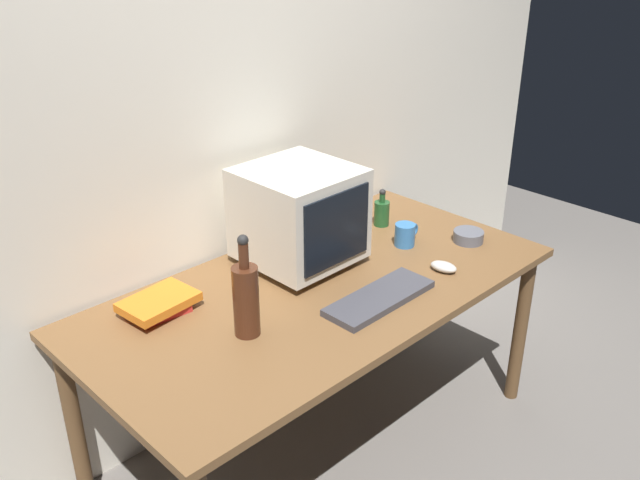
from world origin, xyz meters
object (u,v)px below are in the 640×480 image
(keyboard, at_px, (379,298))
(bottle_tall, at_px, (246,298))
(mug, at_px, (406,235))
(computer_mouse, at_px, (444,267))
(bottle_short, at_px, (382,212))
(book_stack, at_px, (159,304))
(cd_spindle, at_px, (468,236))
(crt_monitor, at_px, (299,216))

(keyboard, relative_size, bottle_tall, 1.23)
(bottle_tall, height_order, mug, bottle_tall)
(computer_mouse, height_order, bottle_short, bottle_short)
(book_stack, bearing_deg, cd_spindle, -18.73)
(bottle_tall, xyz_separation_m, book_stack, (-0.13, 0.30, -0.10))
(computer_mouse, bearing_deg, mug, 63.05)
(computer_mouse, bearing_deg, keyboard, 165.14)
(computer_mouse, bearing_deg, bottle_tall, 155.90)
(keyboard, xyz_separation_m, computer_mouse, (0.33, -0.02, 0.01))
(computer_mouse, relative_size, cd_spindle, 0.83)
(crt_monitor, relative_size, mug, 3.26)
(keyboard, height_order, book_stack, book_stack)
(bottle_short, bearing_deg, keyboard, -139.46)
(computer_mouse, bearing_deg, bottle_short, 60.34)
(mug, distance_m, cd_spindle, 0.26)
(crt_monitor, relative_size, keyboard, 0.93)
(keyboard, distance_m, cd_spindle, 0.61)
(keyboard, height_order, bottle_short, bottle_short)
(crt_monitor, distance_m, bottle_tall, 0.51)
(crt_monitor, bearing_deg, bottle_short, 1.26)
(bottle_tall, xyz_separation_m, mug, (0.84, 0.05, -0.08))
(book_stack, distance_m, mug, 1.00)
(crt_monitor, height_order, book_stack, crt_monitor)
(mug, bearing_deg, keyboard, -151.78)
(bottle_short, bearing_deg, crt_monitor, -178.74)
(keyboard, height_order, computer_mouse, computer_mouse)
(crt_monitor, xyz_separation_m, book_stack, (-0.57, 0.06, -0.16))
(crt_monitor, xyz_separation_m, bottle_short, (0.48, 0.01, -0.13))
(mug, bearing_deg, bottle_tall, -176.31)
(keyboard, xyz_separation_m, mug, (0.40, 0.21, 0.03))
(bottle_short, bearing_deg, computer_mouse, -108.83)
(computer_mouse, relative_size, bottle_tall, 0.29)
(bottle_short, bearing_deg, mug, -112.03)
(cd_spindle, bearing_deg, mug, 143.17)
(crt_monitor, relative_size, cd_spindle, 3.26)
(computer_mouse, xyz_separation_m, book_stack, (-0.90, 0.48, 0.01))
(keyboard, bearing_deg, book_stack, 140.72)
(bottle_tall, height_order, cd_spindle, bottle_tall)
(bottle_tall, bearing_deg, computer_mouse, -13.27)
(crt_monitor, xyz_separation_m, keyboard, (0.00, -0.40, -0.18))
(bottle_tall, bearing_deg, cd_spindle, -5.45)
(crt_monitor, distance_m, bottle_short, 0.50)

